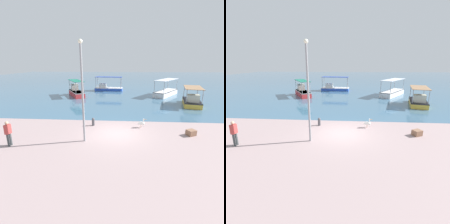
# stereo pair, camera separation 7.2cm
# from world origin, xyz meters

# --- Properties ---
(ground) EXTENTS (120.00, 120.00, 0.00)m
(ground) POSITION_xyz_m (0.00, 0.00, 0.00)
(ground) COLOR gray
(harbor_water) EXTENTS (110.00, 90.00, 0.00)m
(harbor_water) POSITION_xyz_m (0.00, 48.00, 0.00)
(harbor_water) COLOR #3D637E
(harbor_water) RESTS_ON ground
(fishing_boat_outer) EXTENTS (3.83, 5.29, 2.53)m
(fishing_boat_outer) POSITION_xyz_m (-7.34, 15.36, 0.67)
(fishing_boat_outer) COLOR red
(fishing_boat_outer) RESTS_ON harbor_water
(fishing_boat_center) EXTENTS (3.10, 5.16, 2.30)m
(fishing_boat_center) POSITION_xyz_m (9.19, 9.95, 0.58)
(fishing_boat_center) COLOR gold
(fishing_boat_center) RESTS_ON harbor_water
(fishing_boat_far_left) EXTENTS (5.45, 2.33, 2.64)m
(fishing_boat_far_left) POSITION_xyz_m (-2.71, 21.57, 0.57)
(fishing_boat_far_left) COLOR blue
(fishing_boat_far_left) RESTS_ON harbor_water
(fishing_boat_near_left) EXTENTS (5.02, 6.26, 2.65)m
(fishing_boat_near_left) POSITION_xyz_m (7.41, 16.71, 0.57)
(fishing_boat_near_left) COLOR white
(fishing_boat_near_left) RESTS_ON harbor_water
(pelican) EXTENTS (0.80, 0.38, 0.80)m
(pelican) POSITION_xyz_m (2.05, 1.42, 0.38)
(pelican) COLOR #E0997A
(pelican) RESTS_ON ground
(lamp_post) EXTENTS (0.28, 0.28, 6.67)m
(lamp_post) POSITION_xyz_m (-2.16, -1.51, 3.70)
(lamp_post) COLOR gray
(lamp_post) RESTS_ON ground
(mooring_bollard) EXTENTS (0.25, 0.25, 0.70)m
(mooring_bollard) POSITION_xyz_m (-2.09, 1.62, 0.37)
(mooring_bollard) COLOR #47474C
(mooring_bollard) RESTS_ON ground
(fisherman_standing) EXTENTS (0.29, 0.43, 1.69)m
(fisherman_standing) POSITION_xyz_m (-6.91, -2.58, 0.91)
(fisherman_standing) COLOR #393E40
(fisherman_standing) RESTS_ON ground
(cargo_crate) EXTENTS (0.80, 0.75, 0.42)m
(cargo_crate) POSITION_xyz_m (5.63, 0.03, 0.21)
(cargo_crate) COLOR #886148
(cargo_crate) RESTS_ON ground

